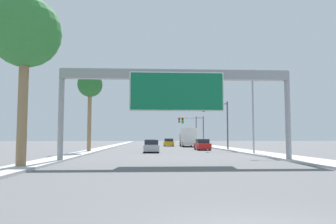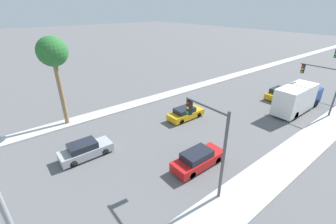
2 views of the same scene
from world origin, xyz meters
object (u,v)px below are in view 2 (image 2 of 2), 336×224
Objects in this scene: traffic_light_near_intersection at (212,137)px; palm_tree_background at (53,54)px; car_far_left at (279,93)px; traffic_light_mid_block at (324,82)px; car_near_left at (198,159)px; truck_box_primary at (298,98)px; car_far_right at (85,150)px; car_mid_right at (185,113)px.

palm_tree_background reaches higher than traffic_light_near_intersection.
traffic_light_mid_block reaches higher than car_far_left.
palm_tree_background is at bearing -156.83° from car_near_left.
traffic_light_mid_block reaches higher than truck_box_primary.
car_near_left is 9.68m from car_far_right.
truck_box_primary reaches higher than car_mid_right.
traffic_light_mid_block is at bearing 41.14° from truck_box_primary.
truck_box_primary is at bearing -37.09° from car_far_left.
car_far_right is (-7.00, -6.68, -0.02)m from car_near_left.
car_mid_right is (-7.00, 5.06, -0.04)m from car_near_left.
car_far_left is 26.73m from car_far_right.
car_near_left is 0.72× the size of traffic_light_near_intersection.
palm_tree_background is at bearing -122.83° from traffic_light_mid_block.
traffic_light_near_intersection is (2.18, -18.46, 2.61)m from truck_box_primary.
car_far_left is 4.50m from truck_box_primary.
car_mid_right is at bearing -122.68° from traffic_light_mid_block.
traffic_light_near_intersection is at bearing -34.62° from car_mid_right.
car_far_right is at bearing -90.00° from car_mid_right.
traffic_light_mid_block is (8.76, 13.66, 3.30)m from car_mid_right.
car_near_left is at bearing 23.17° from palm_tree_background.
car_mid_right is at bearing 56.99° from palm_tree_background.
car_far_left is 20.13m from car_near_left.
car_mid_right is at bearing 90.00° from car_far_right.
truck_box_primary is 1.33× the size of traffic_light_near_intersection.
car_near_left is 0.50× the size of palm_tree_background.
car_near_left is 0.81× the size of traffic_light_mid_block.
truck_box_primary is 18.77m from traffic_light_near_intersection.
car_far_left is 6.29m from traffic_light_mid_block.
palm_tree_background reaches higher than car_mid_right.
traffic_light_mid_block is (1.76, 18.72, 3.26)m from car_near_left.
truck_box_primary reaches higher than car_far_left.
traffic_light_mid_block is 0.62× the size of palm_tree_background.
car_near_left is 1.07× the size of car_mid_right.
car_far_right is 0.67× the size of traffic_light_near_intersection.
traffic_light_near_intersection is 0.70× the size of palm_tree_background.
car_far_left reaches higher than car_far_right.
car_far_left reaches higher than car_mid_right.
truck_box_primary is 3.24m from traffic_light_mid_block.
traffic_light_near_intersection is at bearing -74.94° from car_far_left.
car_mid_right is at bearing 145.38° from traffic_light_near_intersection.
car_far_left is 28.92m from palm_tree_background.
truck_box_primary is at bearing 59.99° from car_mid_right.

